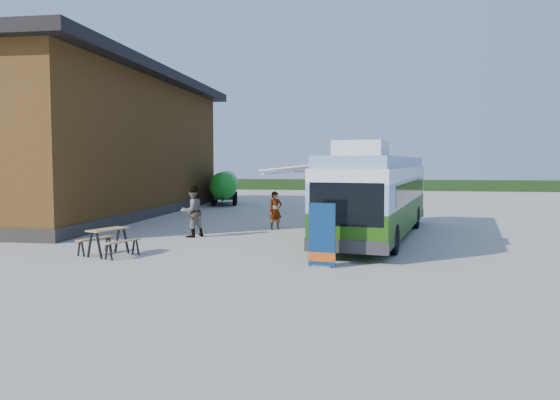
% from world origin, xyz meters
% --- Properties ---
extents(ground, '(100.00, 100.00, 0.00)m').
position_xyz_m(ground, '(0.00, 0.00, 0.00)').
color(ground, '#BCB7AD').
rests_on(ground, ground).
extents(barn, '(9.60, 21.20, 7.50)m').
position_xyz_m(barn, '(-10.50, 10.00, 3.59)').
color(barn, brown).
rests_on(barn, ground).
extents(hedge, '(40.00, 3.00, 1.00)m').
position_xyz_m(hedge, '(8.00, 38.00, 0.50)').
color(hedge, '#264419').
rests_on(hedge, ground).
extents(bus, '(4.36, 11.41, 3.43)m').
position_xyz_m(bus, '(4.47, 3.23, 1.64)').
color(bus, '#2B6510').
rests_on(bus, ground).
extents(awning, '(3.18, 4.41, 0.51)m').
position_xyz_m(awning, '(2.07, 3.03, 2.50)').
color(awning, white).
rests_on(awning, ground).
extents(banner, '(0.74, 0.27, 1.71)m').
position_xyz_m(banner, '(2.87, -2.80, 0.70)').
color(banner, navy).
rests_on(banner, ground).
extents(picnic_table, '(1.77, 1.68, 0.81)m').
position_xyz_m(picnic_table, '(-3.56, -1.98, 0.60)').
color(picnic_table, tan).
rests_on(picnic_table, ground).
extents(person_a, '(0.69, 0.64, 1.58)m').
position_xyz_m(person_a, '(0.35, 4.97, 0.79)').
color(person_a, '#999999').
rests_on(person_a, ground).
extents(person_b, '(1.12, 1.18, 1.92)m').
position_xyz_m(person_b, '(-2.36, 2.30, 0.96)').
color(person_b, '#999999').
rests_on(person_b, ground).
extents(slurry_tanker, '(2.53, 5.78, 2.17)m').
position_xyz_m(slurry_tanker, '(-5.12, 17.70, 1.25)').
color(slurry_tanker, '#1B9720').
rests_on(slurry_tanker, ground).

